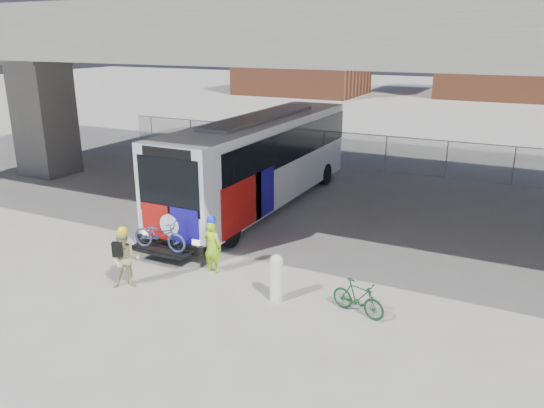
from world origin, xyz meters
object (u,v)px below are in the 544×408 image
Objects in this scene: cyclist_tan at (125,259)px; bike_parked at (358,298)px; bollard at (276,276)px; bus at (261,155)px; cyclist_hivis at (212,245)px.

cyclist_tan is 1.20× the size of bike_parked.
bollard is 0.73× the size of cyclist_tan.
bus is 7.39× the size of cyclist_hivis.
cyclist_tan is at bearing 118.13° from bike_parked.
bike_parked is at bearing 176.37° from cyclist_hivis.
cyclist_tan is (-4.04, -1.15, 0.15)m from bollard.
bollard is 2.16m from bike_parked.
cyclist_hivis is at bearing -74.87° from bus.
bus is 7.19× the size of cyclist_tan.
bus is 6.67m from cyclist_hivis.
bollard is (4.17, -7.10, -1.40)m from bus.
bus is 8.36m from bollard.
cyclist_tan is (0.13, -8.25, -1.26)m from bus.
cyclist_tan reaches higher than cyclist_hivis.
bike_parked is at bearing -47.28° from bus.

